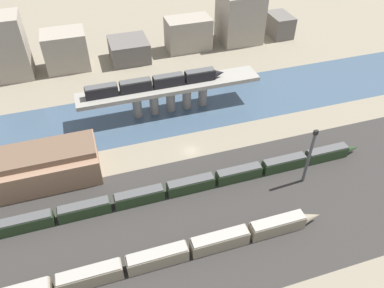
{
  "coord_description": "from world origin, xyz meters",
  "views": [
    {
      "loc": [
        -23.66,
        -76.02,
        70.36
      ],
      "look_at": [
        0.0,
        -1.38,
        3.73
      ],
      "focal_mm": 35.0,
      "sensor_mm": 36.0,
      "label": 1
    }
  ],
  "objects_px": {
    "train_on_bridge": "(156,82)",
    "train_yard_mid": "(171,190)",
    "signal_tower": "(309,157)",
    "train_yard_near": "(165,256)",
    "warehouse_building": "(43,165)"
  },
  "relations": [
    {
      "from": "train_yard_mid",
      "to": "signal_tower",
      "type": "xyz_separation_m",
      "value": [
        33.89,
        -5.7,
        6.69
      ]
    },
    {
      "from": "train_yard_mid",
      "to": "signal_tower",
      "type": "distance_m",
      "value": 35.01
    },
    {
      "from": "train_on_bridge",
      "to": "train_yard_mid",
      "type": "xyz_separation_m",
      "value": [
        -5.19,
        -35.46,
        -9.31
      ]
    },
    {
      "from": "train_yard_near",
      "to": "signal_tower",
      "type": "relative_size",
      "value": 4.39
    },
    {
      "from": "train_on_bridge",
      "to": "train_yard_mid",
      "type": "relative_size",
      "value": 0.4
    },
    {
      "from": "warehouse_building",
      "to": "signal_tower",
      "type": "bearing_deg",
      "value": -18.67
    },
    {
      "from": "warehouse_building",
      "to": "signal_tower",
      "type": "xyz_separation_m",
      "value": [
        63.47,
        -21.45,
        4.09
      ]
    },
    {
      "from": "train_on_bridge",
      "to": "train_yard_mid",
      "type": "distance_m",
      "value": 37.02
    },
    {
      "from": "warehouse_building",
      "to": "signal_tower",
      "type": "height_order",
      "value": "signal_tower"
    },
    {
      "from": "warehouse_building",
      "to": "train_on_bridge",
      "type": "bearing_deg",
      "value": 29.54
    },
    {
      "from": "train_yard_near",
      "to": "train_yard_mid",
      "type": "bearing_deg",
      "value": 70.69
    },
    {
      "from": "warehouse_building",
      "to": "train_yard_near",
      "type": "bearing_deg",
      "value": -55.3
    },
    {
      "from": "train_yard_near",
      "to": "signal_tower",
      "type": "distance_m",
      "value": 42.48
    },
    {
      "from": "train_on_bridge",
      "to": "warehouse_building",
      "type": "relative_size",
      "value": 1.56
    },
    {
      "from": "train_on_bridge",
      "to": "signal_tower",
      "type": "xyz_separation_m",
      "value": [
        28.69,
        -41.16,
        -2.62
      ]
    }
  ]
}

